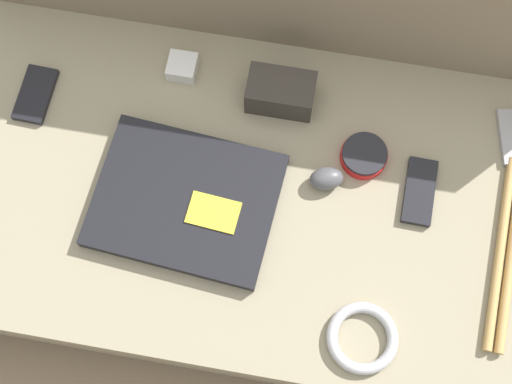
# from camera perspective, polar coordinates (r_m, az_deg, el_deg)

# --- Properties ---
(ground_plane) EXTENTS (8.00, 8.00, 0.00)m
(ground_plane) POSITION_cam_1_polar(r_m,az_deg,el_deg) (1.45, 0.00, -2.15)
(ground_plane) COLOR #7A6651
(couch_seat) EXTENTS (1.19, 0.63, 0.16)m
(couch_seat) POSITION_cam_1_polar(r_m,az_deg,el_deg) (1.37, 0.00, -1.26)
(couch_seat) COLOR gray
(couch_seat) RESTS_ON ground_plane
(laptop) EXTENTS (0.34, 0.28, 0.03)m
(laptop) POSITION_cam_1_polar(r_m,az_deg,el_deg) (1.29, -5.63, -0.68)
(laptop) COLOR black
(laptop) RESTS_ON couch_seat
(computer_mouse) EXTENTS (0.07, 0.06, 0.04)m
(computer_mouse) POSITION_cam_1_polar(r_m,az_deg,el_deg) (1.29, 5.65, 1.07)
(computer_mouse) COLOR #4C4C51
(computer_mouse) RESTS_ON couch_seat
(speaker_puck) EXTENTS (0.09, 0.09, 0.03)m
(speaker_puck) POSITION_cam_1_polar(r_m,az_deg,el_deg) (1.32, 8.63, 2.90)
(speaker_puck) COLOR red
(speaker_puck) RESTS_ON couch_seat
(phone_silver) EXTENTS (0.06, 0.12, 0.01)m
(phone_silver) POSITION_cam_1_polar(r_m,az_deg,el_deg) (1.42, -17.22, 7.47)
(phone_silver) COLOR black
(phone_silver) RESTS_ON couch_seat
(phone_small) EXTENTS (0.06, 0.13, 0.01)m
(phone_small) POSITION_cam_1_polar(r_m,az_deg,el_deg) (1.32, 12.94, 0.04)
(phone_small) COLOR black
(phone_small) RESTS_ON couch_seat
(camera_pouch) EXTENTS (0.12, 0.08, 0.07)m
(camera_pouch) POSITION_cam_1_polar(r_m,az_deg,el_deg) (1.33, 1.99, 7.97)
(camera_pouch) COLOR #38332D
(camera_pouch) RESTS_ON couch_seat
(charger_brick) EXTENTS (0.05, 0.05, 0.03)m
(charger_brick) POSITION_cam_1_polar(r_m,az_deg,el_deg) (1.38, -5.92, 9.93)
(charger_brick) COLOR silver
(charger_brick) RESTS_ON couch_seat
(cable_coil) EXTENTS (0.12, 0.12, 0.02)m
(cable_coil) POSITION_cam_1_polar(r_m,az_deg,el_deg) (1.25, 8.51, -11.48)
(cable_coil) COLOR #B2B2B7
(cable_coil) RESTS_ON couch_seat
(drumstick_pair) EXTENTS (0.06, 0.36, 0.02)m
(drumstick_pair) POSITION_cam_1_polar(r_m,az_deg,el_deg) (1.33, 19.35, -4.55)
(drumstick_pair) COLOR tan
(drumstick_pair) RESTS_ON couch_seat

